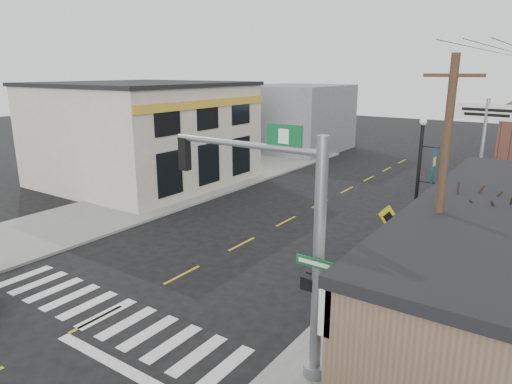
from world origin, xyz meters
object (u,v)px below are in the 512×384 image
Objects in this scene: guide_sign at (414,252)px; dance_center_sign at (485,129)px; lamp_post at (420,176)px; fire_hydrant at (363,315)px; utility_pole_near at (439,210)px; bare_tree at (484,200)px; traffic_signal_pole at (292,230)px.

dance_center_sign is at bearing 68.78° from guide_sign.
fire_hydrant is at bearing -64.08° from lamp_post.
dance_center_sign is 0.78× the size of utility_pole_near.
guide_sign is 0.54× the size of lamp_post.
utility_pole_near is (1.91, -0.16, 3.76)m from fire_hydrant.
fire_hydrant is at bearing -133.77° from guide_sign.
guide_sign is at bearing 176.41° from bare_tree.
fire_hydrant is at bearing -86.43° from dance_center_sign.
dance_center_sign is 1.23× the size of bare_tree.
dance_center_sign is 13.58m from utility_pole_near.
traffic_signal_pole reaches higher than guide_sign.
traffic_signal_pole is 0.80× the size of utility_pole_near.
guide_sign is 0.49× the size of dance_center_sign.
guide_sign is 2.70m from fire_hydrant.
lamp_post is at bearing 83.75° from guide_sign.
lamp_post is 0.91× the size of dance_center_sign.
utility_pole_near is (2.83, 2.75, 0.31)m from traffic_signal_pole.
lamp_post is 0.71× the size of utility_pole_near.
fire_hydrant is at bearing 170.95° from utility_pole_near.
utility_pole_near is at bearing -78.32° from dance_center_sign.
traffic_signal_pole is at bearing -70.52° from lamp_post.
utility_pole_near is at bearing -4.74° from fire_hydrant.
dance_center_sign is (1.81, 16.28, 0.97)m from traffic_signal_pole.
dance_center_sign reaches higher than fire_hydrant.
traffic_signal_pole is at bearing -88.99° from dance_center_sign.
fire_hydrant is 14.11m from dance_center_sign.
guide_sign is 4.35× the size of fire_hydrant.
lamp_post is at bearing 89.43° from traffic_signal_pole.
bare_tree is at bearing -24.59° from guide_sign.
bare_tree is at bearing 54.63° from traffic_signal_pole.
traffic_signal_pole is 6.01m from bare_tree.
lamp_post reaches higher than guide_sign.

